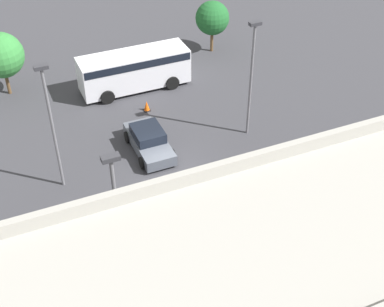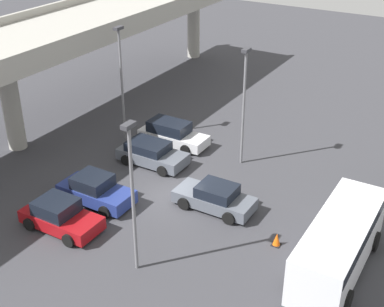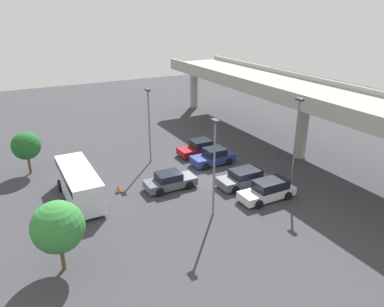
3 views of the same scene
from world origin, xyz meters
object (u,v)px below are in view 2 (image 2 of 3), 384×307
parked_car_1 (96,190)px  traffic_cone (277,240)px  parked_car_3 (152,153)px  lamp_post_mid_lot (244,98)px  shuttle_bus (340,241)px  lamp_post_by_overpass (121,75)px  parked_car_2 (215,198)px  parked_car_0 (60,216)px  parked_car_4 (172,134)px  lamp_post_near_aisle (132,188)px

parked_car_1 → traffic_cone: size_ratio=6.20×
parked_car_3 → lamp_post_mid_lot: bearing=31.7°
shuttle_bus → lamp_post_mid_lot: 11.39m
parked_car_3 → lamp_post_by_overpass: size_ratio=0.56×
parked_car_2 → parked_car_3: (2.50, 5.96, 0.02)m
parked_car_2 → lamp_post_mid_lot: bearing=-79.0°
parked_car_0 → parked_car_4: bearing=91.3°
parked_car_4 → shuttle_bus: size_ratio=0.62×
parked_car_0 → parked_car_1: 2.88m
shuttle_bus → traffic_cone: (0.24, 3.11, -1.28)m
lamp_post_mid_lot → parked_car_2: bearing=-169.0°
lamp_post_mid_lot → traffic_cone: (-6.88, -5.32, -4.12)m
parked_car_4 → shuttle_bus: shuttle_bus is taller
parked_car_3 → lamp_post_by_overpass: (2.08, 3.68, 3.92)m
lamp_post_by_overpass → traffic_cone: lamp_post_by_overpass is taller
parked_car_1 → parked_car_2: parked_car_1 is taller
parked_car_4 → parked_car_2: bearing=-41.1°
lamp_post_by_overpass → parked_car_1: bearing=-154.5°
parked_car_3 → lamp_post_near_aisle: bearing=-59.5°
parked_car_3 → parked_car_4: 3.04m
lamp_post_near_aisle → traffic_cone: 8.16m
lamp_post_mid_lot → traffic_cone: size_ratio=10.76×
parked_car_1 → lamp_post_by_overpass: size_ratio=0.55×
parked_car_3 → lamp_post_near_aisle: (-8.84, -5.21, 3.72)m
parked_car_0 → lamp_post_near_aisle: size_ratio=0.58×
lamp_post_mid_lot → lamp_post_by_overpass: 8.62m
lamp_post_near_aisle → lamp_post_mid_lot: bearing=1.6°
parked_car_3 → lamp_post_mid_lot: lamp_post_mid_lot is taller
parked_car_3 → lamp_post_by_overpass: lamp_post_by_overpass is taller
parked_car_1 → shuttle_bus: 13.52m
parked_car_3 → parked_car_4: bearing=96.9°
lamp_post_mid_lot → parked_car_0: bearing=156.1°
parked_car_0 → traffic_cone: (4.37, -10.31, -0.41)m
parked_car_2 → traffic_cone: parked_car_2 is taller
parked_car_4 → traffic_cone: size_ratio=6.87×
parked_car_0 → lamp_post_mid_lot: lamp_post_mid_lot is taller
parked_car_2 → shuttle_bus: (-1.60, -7.35, 0.92)m
parked_car_0 → traffic_cone: size_ratio=6.19×
parked_car_1 → lamp_post_near_aisle: size_ratio=0.58×
shuttle_bus → lamp_post_by_overpass: 18.33m
lamp_post_by_overpass → lamp_post_near_aisle: bearing=-140.8°
parked_car_0 → shuttle_bus: bearing=17.1°
parked_car_2 → shuttle_bus: size_ratio=0.58×
parked_car_2 → parked_car_4: parked_car_4 is taller
parked_car_0 → shuttle_bus: 14.06m
parked_car_0 → lamp_post_near_aisle: bearing=-6.5°
lamp_post_by_overpass → traffic_cone: size_ratio=11.28×
parked_car_0 → shuttle_bus: (4.13, -13.41, 0.87)m
lamp_post_near_aisle → parked_car_4: bearing=25.2°
parked_car_2 → parked_car_4: (5.52, 6.32, 0.08)m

